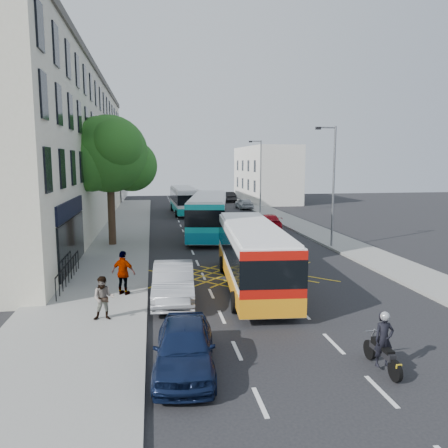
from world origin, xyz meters
name	(u,v)px	position (x,y,z in m)	size (l,w,h in m)	color
ground	(302,312)	(0.00, 0.00, 0.00)	(120.00, 120.00, 0.00)	black
pavement_left	(113,245)	(-8.50, 15.00, 0.07)	(5.00, 70.00, 0.15)	gray
pavement_right	(330,239)	(7.50, 15.00, 0.07)	(3.00, 70.00, 0.15)	gray
terrace_main	(54,151)	(-14.00, 24.49, 6.76)	(8.30, 45.00, 13.50)	beige
terrace_far	(98,167)	(-14.00, 55.00, 5.00)	(8.00, 20.00, 10.00)	silver
building_right	(265,174)	(11.00, 48.00, 4.00)	(6.00, 18.00, 8.00)	silver
street_tree	(109,155)	(-8.51, 14.97, 6.29)	(6.30, 5.70, 8.80)	#382619
lamp_near	(332,180)	(6.20, 12.00, 4.62)	(1.45, 0.15, 8.00)	slate
lamp_far	(260,172)	(6.20, 32.00, 4.62)	(1.45, 0.15, 8.00)	slate
railings	(68,271)	(-9.70, 5.30, 0.72)	(0.08, 5.60, 1.14)	black
bus_near	(252,255)	(-1.15, 3.77, 1.55)	(3.28, 10.61, 2.94)	silver
bus_mid	(209,215)	(-1.37, 18.05, 1.70)	(4.61, 11.76, 3.23)	silver
bus_far	(184,200)	(-2.16, 33.39, 1.54)	(2.84, 10.50, 2.93)	silver
motorbike	(383,343)	(0.62, -4.92, 0.81)	(0.58, 1.94, 1.72)	black
parked_car_blue	(185,347)	(-4.90, -4.05, 0.71)	(1.67, 4.16, 1.42)	#0D1836
parked_car_silver	(173,282)	(-4.90, 2.30, 0.79)	(1.67, 4.78, 1.58)	#929499
red_hatchback	(268,221)	(4.30, 21.04, 0.64)	(1.80, 4.43, 1.29)	#AF0713
distant_car_grey	(191,199)	(-0.52, 42.95, 0.75)	(2.49, 5.41, 1.50)	#3D3E44
distant_car_silver	(244,203)	(5.50, 37.02, 0.70)	(1.66, 4.12, 1.40)	#ACB0B4
distant_car_dark	(228,197)	(5.13, 46.96, 0.73)	(1.55, 4.45, 1.47)	black
pedestrian_near	(104,298)	(-7.52, 0.04, 0.96)	(0.78, 0.61, 1.61)	gray
pedestrian_far	(124,273)	(-7.00, 3.04, 1.11)	(1.12, 0.47, 1.91)	gray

